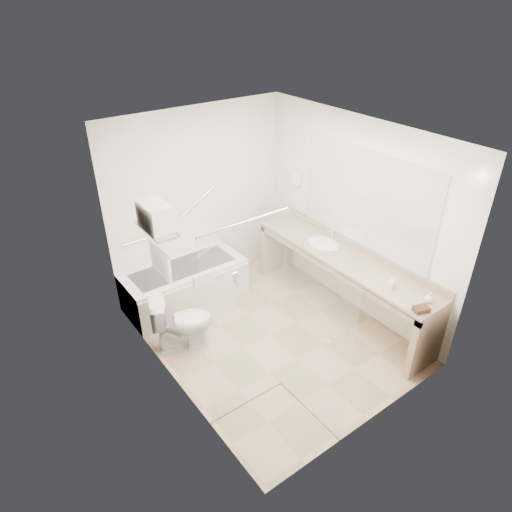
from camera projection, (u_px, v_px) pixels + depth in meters
floor at (270, 335)px, 5.67m from camera, size 3.20×3.20×0.00m
ceiling at (274, 135)px, 4.39m from camera, size 2.60×3.20×0.10m
wall_back at (199, 200)px, 6.14m from camera, size 2.60×0.10×2.50m
wall_front at (387, 322)px, 3.92m from camera, size 2.60×0.10×2.50m
wall_left at (165, 288)px, 4.37m from camera, size 0.10×3.20×2.50m
wall_right at (354, 217)px, 5.69m from camera, size 0.10×3.20×2.50m
bathtub at (185, 285)px, 6.13m from camera, size 1.60×0.73×0.59m
grab_bar_short at (137, 241)px, 5.78m from camera, size 0.40×0.03×0.03m
grab_bar_long at (197, 202)px, 6.08m from camera, size 0.53×0.03×0.33m
shower_enclosure at (280, 326)px, 4.16m from camera, size 0.96×0.91×2.11m
towel_shelf at (156, 224)px, 4.42m from camera, size 0.24×0.55×0.81m
vanity_counter at (342, 270)px, 5.76m from camera, size 0.55×2.70×0.95m
sink at (323, 245)px, 5.96m from camera, size 0.40×0.52×0.14m
faucet at (332, 234)px, 5.98m from camera, size 0.03×0.03×0.14m
mirror at (366, 199)px, 5.43m from camera, size 0.02×2.00×1.20m
hairdryer_unit at (297, 178)px, 6.29m from camera, size 0.08×0.10×0.18m
toilet at (182, 322)px, 5.33m from camera, size 0.81×0.63×0.70m
amenity_basket at (421, 309)px, 4.69m from camera, size 0.19×0.15×0.05m
soap_bottle_a at (391, 286)px, 5.05m from camera, size 0.09×0.15×0.06m
soap_bottle_b at (429, 299)px, 4.82m from camera, size 0.12×0.13×0.09m
water_bottle_left at (303, 228)px, 6.13m from camera, size 0.06×0.06×0.18m
water_bottle_mid at (283, 214)px, 6.48m from camera, size 0.06×0.06×0.20m
water_bottle_right at (310, 232)px, 6.00m from camera, size 0.06×0.06×0.20m
drinking_glass_near at (300, 235)px, 6.02m from camera, size 0.08×0.08×0.09m
drinking_glass_far at (305, 238)px, 5.97m from camera, size 0.08×0.08×0.08m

